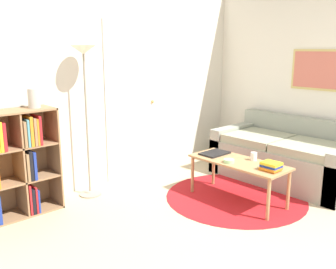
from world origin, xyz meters
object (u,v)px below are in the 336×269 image
at_px(couch, 287,157).
at_px(laptop, 215,153).
at_px(floor_lamp, 84,72).
at_px(bowl, 229,161).
at_px(vase_on_shelf, 34,98).
at_px(coffee_table, 238,165).
at_px(cup, 254,156).

bearing_deg(couch, laptop, 161.46).
distance_m(floor_lamp, laptop, 1.73).
distance_m(laptop, bowl, 0.35).
height_order(couch, vase_on_shelf, vase_on_shelf).
bearing_deg(floor_lamp, laptop, -38.38).
bearing_deg(bowl, coffee_table, -15.40).
xyz_separation_m(floor_lamp, cup, (1.27, -1.35, -0.91)).
relative_size(laptop, vase_on_shelf, 1.69).
height_order(couch, coffee_table, couch).
height_order(coffee_table, laptop, laptop).
bearing_deg(floor_lamp, bowl, -50.81).
distance_m(coffee_table, bowl, 0.15).
xyz_separation_m(floor_lamp, bowl, (1.00, -1.22, -0.93)).
distance_m(floor_lamp, couch, 2.75).
height_order(coffee_table, bowl, bowl).
xyz_separation_m(bowl, cup, (0.27, -0.13, 0.03)).
height_order(bowl, vase_on_shelf, vase_on_shelf).
relative_size(laptop, cup, 3.70).
height_order(floor_lamp, couch, floor_lamp).
height_order(floor_lamp, bowl, floor_lamp).
relative_size(floor_lamp, vase_on_shelf, 8.73).
height_order(laptop, vase_on_shelf, vase_on_shelf).
distance_m(floor_lamp, cup, 2.06).
bearing_deg(cup, coffee_table, 147.26).
distance_m(bowl, cup, 0.30).
bearing_deg(coffee_table, bowl, 164.60).
bearing_deg(floor_lamp, couch, -29.85).
xyz_separation_m(couch, cup, (-0.91, -0.10, 0.22)).
bearing_deg(vase_on_shelf, coffee_table, -37.46).
bearing_deg(cup, bowl, 154.73).
xyz_separation_m(couch, vase_on_shelf, (-2.74, 1.29, 0.89)).
relative_size(cup, vase_on_shelf, 0.46).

